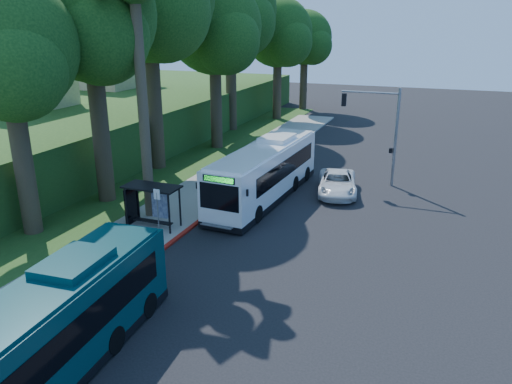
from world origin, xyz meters
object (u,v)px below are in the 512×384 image
at_px(pickup, 337,183).
at_px(white_bus, 266,171).
at_px(teal_bus, 42,337).
at_px(bus_shelter, 150,197).

bearing_deg(pickup, white_bus, -161.40).
height_order(teal_bus, pickup, teal_bus).
distance_m(white_bus, pickup, 5.16).
bearing_deg(bus_shelter, teal_bus, -72.19).
bearing_deg(teal_bus, white_bus, 85.19).
relative_size(bus_shelter, white_bus, 0.25).
xyz_separation_m(white_bus, pickup, (4.31, 2.61, -1.12)).
height_order(bus_shelter, teal_bus, teal_bus).
xyz_separation_m(teal_bus, pickup, (4.68, 22.32, -1.02)).
distance_m(teal_bus, pickup, 22.83).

